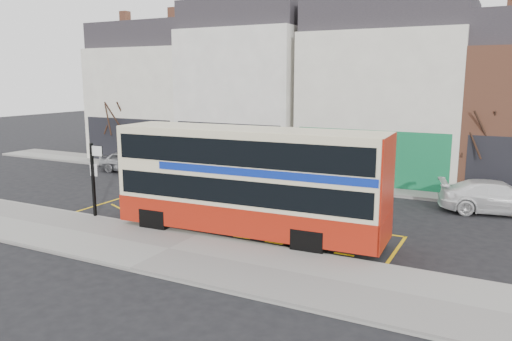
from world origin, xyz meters
The scene contains 15 objects.
ground centered at (0.00, 0.00, 0.00)m, with size 120.00×120.00×0.00m, color black.
pavement centered at (0.00, -2.30, 0.07)m, with size 40.00×4.00×0.15m, color gray.
kerb centered at (0.00, -0.38, 0.07)m, with size 40.00×0.15×0.15m, color gray.
far_pavement centered at (0.00, 11.00, 0.07)m, with size 50.00×3.00×0.15m, color gray.
road_markings centered at (0.00, 1.60, 0.01)m, with size 14.00×3.40×0.01m, color #E3B00B, non-canonical shape.
terrace_far_left centered at (-13.50, 14.99, 4.82)m, with size 8.00×8.01×10.80m.
terrace_left centered at (-5.50, 14.99, 5.32)m, with size 8.00×8.01×11.80m.
terrace_green_shop centered at (3.50, 14.99, 5.07)m, with size 9.00×8.01×11.30m.
double_decker_bus centered at (1.63, 0.60, 2.18)m, with size 10.47×2.87×4.14m.
bus_stop_post centered at (-5.28, -0.39, 2.03)m, with size 0.78×0.14×3.14m.
car_silver centered at (-11.44, 8.71, 0.67)m, with size 1.58×3.93×1.34m, color #9E9FA3.
car_grey centered at (-3.16, 8.35, 0.62)m, with size 1.31×3.74×1.23m, color #414148.
car_white centered at (9.94, 8.59, 0.72)m, with size 2.03×4.98×1.45m, color white.
street_tree_left centered at (-14.70, 11.33, 3.79)m, with size 2.57×2.57×5.56m.
street_tree_right centered at (8.81, 11.60, 3.85)m, with size 2.62×2.62×5.65m.
Camera 1 is at (10.27, -15.61, 6.00)m, focal length 35.00 mm.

